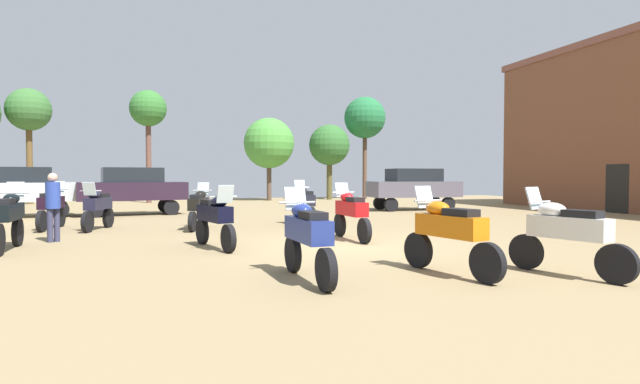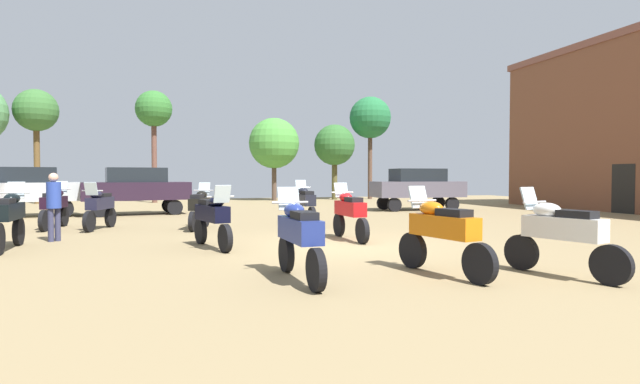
# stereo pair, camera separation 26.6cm
# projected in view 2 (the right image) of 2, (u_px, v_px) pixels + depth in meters

# --- Properties ---
(ground_plane) EXTENTS (44.00, 52.00, 0.02)m
(ground_plane) POSITION_uv_depth(u_px,v_px,m) (343.00, 245.00, 11.95)
(ground_plane) COLOR #87734F
(motorcycle_1) EXTENTS (0.62, 2.25, 1.46)m
(motorcycle_1) POSITION_uv_depth(u_px,v_px,m) (350.00, 212.00, 12.84)
(motorcycle_1) COLOR black
(motorcycle_1) RESTS_ON ground
(motorcycle_2) EXTENTS (0.76, 2.17, 1.47)m
(motorcycle_2) POSITION_uv_depth(u_px,v_px,m) (442.00, 232.00, 8.22)
(motorcycle_2) COLOR black
(motorcycle_2) RESTS_ON ground
(motorcycle_3) EXTENTS (0.64, 2.27, 1.48)m
(motorcycle_3) POSITION_uv_depth(u_px,v_px,m) (55.00, 205.00, 15.50)
(motorcycle_3) COLOR black
(motorcycle_3) RESTS_ON ground
(motorcycle_4) EXTENTS (0.79, 2.05, 1.47)m
(motorcycle_4) POSITION_uv_depth(u_px,v_px,m) (100.00, 206.00, 15.24)
(motorcycle_4) COLOR black
(motorcycle_4) RESTS_ON ground
(motorcycle_5) EXTENTS (0.82, 2.03, 1.44)m
(motorcycle_5) POSITION_uv_depth(u_px,v_px,m) (200.00, 206.00, 15.44)
(motorcycle_5) COLOR black
(motorcycle_5) RESTS_ON ground
(motorcycle_6) EXTENTS (0.62, 2.21, 1.46)m
(motorcycle_6) POSITION_uv_depth(u_px,v_px,m) (299.00, 235.00, 7.81)
(motorcycle_6) COLOR black
(motorcycle_6) RESTS_ON ground
(motorcycle_8) EXTENTS (0.62, 2.18, 1.51)m
(motorcycle_8) POSITION_uv_depth(u_px,v_px,m) (305.00, 203.00, 16.47)
(motorcycle_8) COLOR black
(motorcycle_8) RESTS_ON ground
(motorcycle_9) EXTENTS (0.84, 2.07, 1.46)m
(motorcycle_9) POSITION_uv_depth(u_px,v_px,m) (561.00, 233.00, 8.09)
(motorcycle_9) COLOR black
(motorcycle_9) RESTS_ON ground
(motorcycle_10) EXTENTS (0.82, 2.20, 1.45)m
(motorcycle_10) POSITION_uv_depth(u_px,v_px,m) (212.00, 217.00, 11.35)
(motorcycle_10) COLOR black
(motorcycle_10) RESTS_ON ground
(motorcycle_11) EXTENTS (0.62, 2.28, 1.51)m
(motorcycle_11) POSITION_uv_depth(u_px,v_px,m) (9.00, 217.00, 11.05)
(motorcycle_11) COLOR black
(motorcycle_11) RESTS_ON ground
(car_2) EXTENTS (4.38, 2.00, 2.00)m
(car_2) POSITION_uv_depth(u_px,v_px,m) (417.00, 186.00, 24.01)
(car_2) COLOR black
(car_2) RESTS_ON ground
(car_3) EXTENTS (4.57, 2.61, 2.00)m
(car_3) POSITION_uv_depth(u_px,v_px,m) (24.00, 188.00, 19.94)
(car_3) COLOR black
(car_3) RESTS_ON ground
(car_4) EXTENTS (4.55, 2.53, 2.00)m
(car_4) POSITION_uv_depth(u_px,v_px,m) (136.00, 187.00, 21.14)
(car_4) COLOR black
(car_4) RESTS_ON ground
(person_1) EXTENTS (0.48, 0.48, 1.72)m
(person_1) POSITION_uv_depth(u_px,v_px,m) (54.00, 201.00, 12.50)
(person_1) COLOR #30314D
(person_1) RESTS_ON ground
(tree_2) EXTENTS (2.48, 2.48, 6.80)m
(tree_2) POSITION_uv_depth(u_px,v_px,m) (36.00, 112.00, 29.53)
(tree_2) COLOR brown
(tree_2) RESTS_ON ground
(tree_3) EXTENTS (2.86, 2.86, 5.26)m
(tree_3) POSITION_uv_depth(u_px,v_px,m) (335.00, 146.00, 34.89)
(tree_3) COLOR #4C4726
(tree_3) RESTS_ON ground
(tree_5) EXTENTS (3.39, 3.39, 5.55)m
(tree_5) POSITION_uv_depth(u_px,v_px,m) (274.00, 143.00, 33.48)
(tree_5) COLOR #4D3A2F
(tree_5) RESTS_ON ground
(tree_6) EXTENTS (2.21, 2.21, 6.90)m
(tree_6) POSITION_uv_depth(u_px,v_px,m) (154.00, 111.00, 30.62)
(tree_6) COLOR brown
(tree_6) RESTS_ON ground
(tree_7) EXTENTS (2.97, 2.97, 7.32)m
(tree_7) POSITION_uv_depth(u_px,v_px,m) (370.00, 118.00, 35.65)
(tree_7) COLOR brown
(tree_7) RESTS_ON ground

